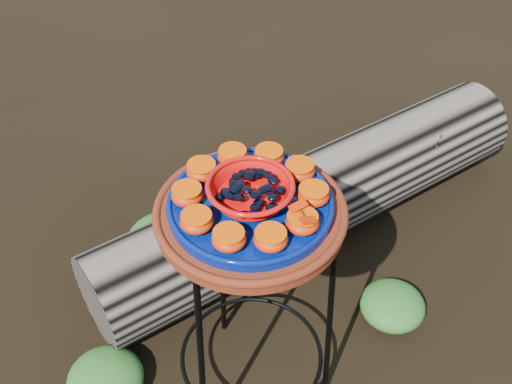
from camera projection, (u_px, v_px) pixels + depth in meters
name	position (u px, v px, depth m)	size (l,w,h in m)	color
ground	(252.00, 383.00, 1.94)	(60.00, 60.00, 0.00)	black
plant_stand	(251.00, 313.00, 1.70)	(0.44, 0.44, 0.70)	black
terracotta_saucer	(250.00, 215.00, 1.45)	(0.43, 0.43, 0.03)	maroon
cobalt_plate	(250.00, 205.00, 1.43)	(0.37, 0.37, 0.02)	#060337
red_bowl	(250.00, 193.00, 1.40)	(0.18, 0.18, 0.05)	red
glass_gems	(250.00, 180.00, 1.38)	(0.14, 0.14, 0.02)	black
orange_half_0	(302.00, 222.00, 1.34)	(0.07, 0.07, 0.04)	#AF2407
orange_half_1	(313.00, 195.00, 1.40)	(0.07, 0.07, 0.04)	#AF2407
orange_half_2	(299.00, 171.00, 1.46)	(0.07, 0.07, 0.04)	#AF2407
orange_half_3	(269.00, 157.00, 1.50)	(0.07, 0.07, 0.04)	#AF2407
orange_half_4	(233.00, 157.00, 1.50)	(0.07, 0.07, 0.04)	#AF2407
orange_half_5	(202.00, 171.00, 1.46)	(0.07, 0.07, 0.04)	#AF2407
orange_half_6	(187.00, 195.00, 1.41)	(0.07, 0.07, 0.04)	#AF2407
orange_half_7	(197.00, 221.00, 1.35)	(0.07, 0.07, 0.04)	#AF2407
orange_half_8	(229.00, 239.00, 1.31)	(0.07, 0.07, 0.04)	#AF2407
orange_half_9	(271.00, 239.00, 1.31)	(0.07, 0.07, 0.04)	#AF2407
butterfly	(303.00, 213.00, 1.33)	(0.08, 0.05, 0.01)	red
driftwood_log	(313.00, 198.00, 2.30)	(1.69, 0.44, 0.32)	black
foliage_left	(105.00, 379.00, 1.88)	(0.23, 0.23, 0.11)	#25591B
foliage_right	(393.00, 305.00, 2.08)	(0.21, 0.21, 0.11)	#25591B
foliage_back	(165.00, 240.00, 2.27)	(0.28, 0.28, 0.14)	#25591B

